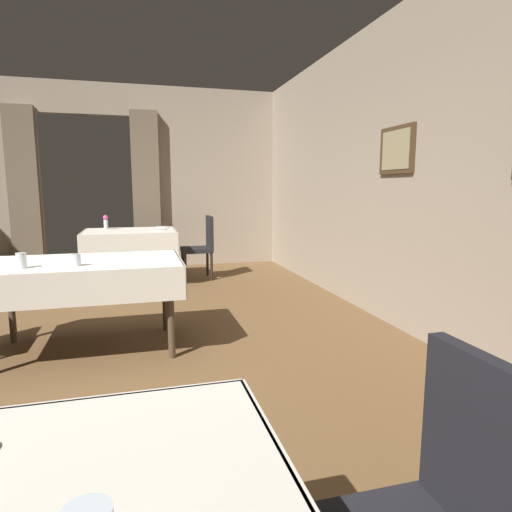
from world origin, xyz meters
TOP-DOWN VIEW (x-y plane):
  - ground at (0.00, 0.00)m, footprint 10.08×10.08m
  - wall_right at (3.20, -0.00)m, footprint 0.16×8.40m
  - wall_back at (0.00, 4.18)m, footprint 6.40×0.27m
  - dining_table_mid at (0.33, 0.25)m, footprint 1.54×0.96m
  - dining_table_far at (0.65, 2.87)m, footprint 1.27×1.03m
  - chair_far_right at (1.67, 2.92)m, footprint 0.44×0.44m
  - glass_mid_a at (0.30, 0.02)m, footprint 0.07×0.07m
  - glass_mid_b at (-0.08, 0.02)m, footprint 0.07×0.07m
  - flower_vase_far at (0.32, 3.13)m, footprint 0.07×0.07m
  - plate_far_b at (1.05, 2.84)m, footprint 0.24×0.24m
  - plate_far_c at (1.13, 3.23)m, footprint 0.22×0.22m

SIDE VIEW (x-z plane):
  - ground at x=0.00m, z-range 0.00..0.00m
  - chair_far_right at x=1.67m, z-range 0.05..0.98m
  - dining_table_far at x=0.65m, z-range 0.27..1.02m
  - dining_table_mid at x=0.33m, z-range 0.29..1.04m
  - plate_far_b at x=1.05m, z-range 0.75..0.76m
  - plate_far_c at x=1.13m, z-range 0.75..0.76m
  - glass_mid_a at x=0.30m, z-range 0.75..0.84m
  - glass_mid_b at x=-0.08m, z-range 0.75..0.87m
  - flower_vase_far at x=0.32m, z-range 0.76..0.96m
  - wall_right at x=3.20m, z-range 0.00..3.00m
  - wall_back at x=0.00m, z-range 0.02..3.02m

